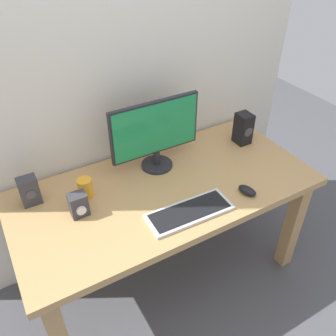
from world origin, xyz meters
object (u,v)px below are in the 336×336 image
at_px(speaker_right, 243,128).
at_px(coffee_mug, 85,188).
at_px(desk, 166,201).
at_px(monitor, 155,132).
at_px(mouse, 247,190).
at_px(speaker_left, 29,191).
at_px(audio_controller, 79,205).
at_px(keyboard_primary, 189,212).

distance_m(speaker_right, coffee_mug, 1.04).
distance_m(desk, monitor, 0.39).
relative_size(monitor, mouse, 5.00).
bearing_deg(desk, speaker_left, 160.67).
bearing_deg(speaker_left, speaker_right, -3.74).
height_order(monitor, audio_controller, monitor).
bearing_deg(coffee_mug, mouse, -28.59).
relative_size(keyboard_primary, audio_controller, 3.57).
xyz_separation_m(mouse, speaker_right, (0.30, 0.41, 0.08)).
bearing_deg(monitor, speaker_right, -5.04).
xyz_separation_m(desk, mouse, (0.35, -0.26, 0.13)).
bearing_deg(monitor, coffee_mug, -172.97).
relative_size(monitor, coffee_mug, 5.02).
bearing_deg(audio_controller, coffee_mug, 57.96).
height_order(speaker_right, audio_controller, speaker_right).
relative_size(audio_controller, coffee_mug, 1.18).
distance_m(mouse, speaker_right, 0.51).
bearing_deg(mouse, coffee_mug, 136.96).
xyz_separation_m(mouse, coffee_mug, (-0.75, 0.41, 0.03)).
height_order(desk, audio_controller, audio_controller).
bearing_deg(audio_controller, speaker_left, 132.02).
bearing_deg(speaker_left, keyboard_primary, -35.76).
distance_m(monitor, speaker_right, 0.61).
xyz_separation_m(keyboard_primary, mouse, (0.35, -0.02, 0.01)).
height_order(mouse, coffee_mug, coffee_mug).
xyz_separation_m(monitor, mouse, (0.30, -0.46, -0.21)).
distance_m(desk, audio_controller, 0.50).
relative_size(keyboard_primary, mouse, 4.18).
height_order(monitor, speaker_left, monitor).
distance_m(desk, speaker_right, 0.69).
bearing_deg(desk, coffee_mug, 160.29).
xyz_separation_m(desk, coffee_mug, (-0.40, 0.14, 0.16)).
xyz_separation_m(keyboard_primary, speaker_right, (0.65, 0.39, 0.09)).
bearing_deg(monitor, desk, -103.78).
xyz_separation_m(speaker_left, coffee_mug, (0.26, -0.09, -0.02)).
relative_size(speaker_right, audio_controller, 1.62).
relative_size(monitor, speaker_right, 2.63).
bearing_deg(keyboard_primary, monitor, 83.25).
distance_m(mouse, coffee_mug, 0.85).
height_order(desk, monitor, monitor).
bearing_deg(audio_controller, speaker_right, 6.16).
xyz_separation_m(desk, monitor, (0.05, 0.20, 0.34)).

